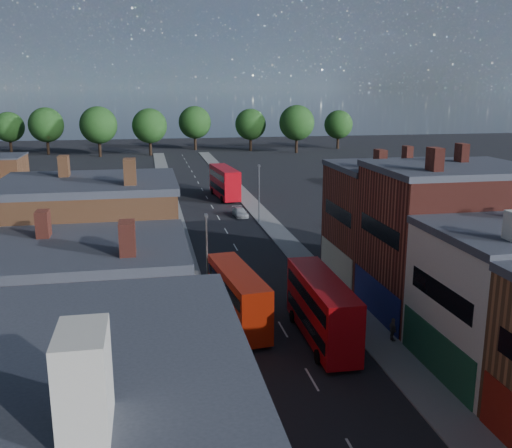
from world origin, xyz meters
name	(u,v)px	position (x,y,z in m)	size (l,w,h in m)	color
pavement_west	(179,245)	(-6.50, 50.00, 0.06)	(3.00, 200.00, 0.12)	gray
pavement_east	(285,240)	(6.50, 50.00, 0.06)	(3.00, 200.00, 0.12)	gray
lamp_post_2	(207,254)	(-5.20, 30.00, 4.70)	(0.25, 0.70, 8.12)	slate
lamp_post_3	(259,189)	(5.20, 60.00, 4.70)	(0.25, 0.70, 8.12)	slate
bus_0	(238,296)	(-3.30, 25.59, 2.43)	(3.61, 10.65, 4.51)	#AC1F09
bus_1	(322,307)	(2.32, 21.60, 2.60)	(2.93, 11.20, 4.83)	#B20A0F
bus_2	(225,182)	(3.00, 79.04, 2.81)	(3.86, 12.27, 5.21)	#BD0812
car_2	(235,295)	(-2.77, 30.38, 0.68)	(2.26, 4.91, 1.36)	black
car_3	(240,212)	(3.21, 64.21, 0.63)	(1.76, 4.33, 1.26)	silver
ped_3	(393,329)	(7.43, 20.28, 1.00)	(1.03, 0.47, 1.76)	#504B45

